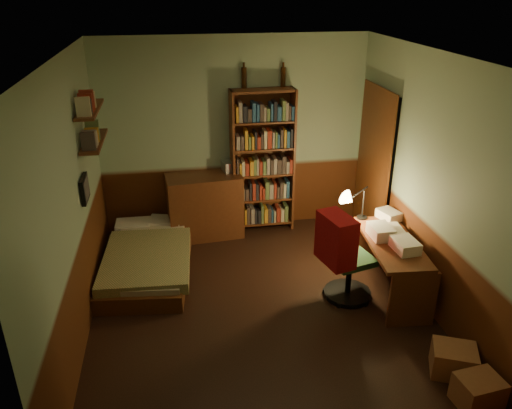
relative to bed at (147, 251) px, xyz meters
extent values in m
cube|color=black|center=(1.19, -0.97, -0.27)|extent=(3.50, 4.00, 0.02)
cube|color=silver|center=(1.19, -0.97, 2.35)|extent=(3.50, 4.00, 0.02)
cube|color=#8CA987|center=(1.19, 1.04, 1.04)|extent=(3.50, 0.02, 2.60)
cube|color=#8CA987|center=(-0.57, -0.97, 1.04)|extent=(0.02, 4.00, 2.60)
cube|color=#8CA987|center=(2.95, -0.97, 1.04)|extent=(0.02, 4.00, 2.60)
cube|color=#8CA987|center=(1.19, -2.98, 1.04)|extent=(3.50, 0.02, 2.60)
cube|color=black|center=(2.91, 0.33, 0.74)|extent=(0.06, 0.90, 2.00)
cube|color=#4B2610|center=(2.88, 0.33, 0.74)|extent=(0.02, 0.98, 2.08)
cube|color=#5C713B|center=(0.00, 0.00, 0.00)|extent=(1.12, 1.84, 0.52)
cube|color=#522914|center=(0.75, 0.79, 0.17)|extent=(1.01, 0.57, 0.87)
cube|color=#B2B2B7|center=(1.15, 0.92, 0.68)|extent=(0.30, 0.25, 0.14)
cube|color=#522914|center=(1.55, 0.88, 0.71)|extent=(0.85, 0.30, 1.94)
cylinder|color=black|center=(1.33, 0.99, 1.81)|extent=(0.07, 0.07, 0.26)
cylinder|color=black|center=(1.83, 0.99, 1.81)|extent=(0.09, 0.09, 0.25)
cube|color=#522914|center=(2.63, -0.93, 0.07)|extent=(0.61, 1.26, 0.65)
cube|color=silver|center=(2.81, -0.41, 0.45)|extent=(0.26, 0.31, 0.10)
cone|color=black|center=(2.51, -0.34, 0.66)|extent=(0.17, 0.17, 0.52)
cube|color=#28582F|center=(2.18, -0.91, 0.29)|extent=(0.65, 0.61, 1.10)
cube|color=#A11015|center=(1.91, -1.02, 1.11)|extent=(0.30, 0.48, 0.54)
cube|color=#522914|center=(-0.45, 0.13, 1.34)|extent=(0.20, 0.90, 0.03)
cube|color=#522914|center=(-0.45, 0.13, 1.69)|extent=(0.20, 0.90, 0.03)
cube|color=black|center=(-0.53, -0.37, 0.99)|extent=(0.04, 0.32, 0.26)
cube|color=#975F3C|center=(2.72, -2.57, -0.13)|extent=(0.38, 0.32, 0.26)
cube|color=#975F3C|center=(2.71, -2.20, -0.13)|extent=(0.46, 0.43, 0.26)
camera|label=1|loc=(0.41, -5.30, 2.95)|focal=35.00mm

